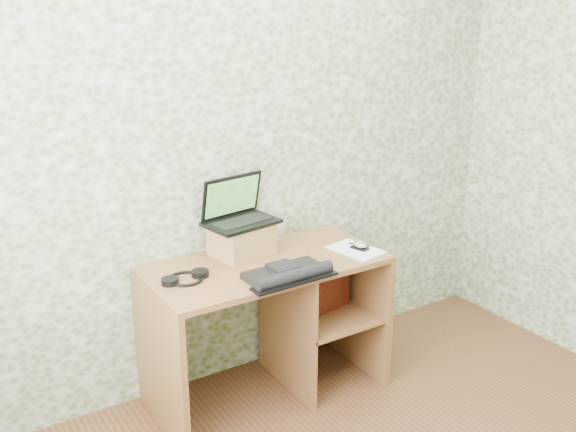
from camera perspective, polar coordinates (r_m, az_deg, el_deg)
wall_back at (r=3.32m, az=-4.82°, el=6.50°), size 3.50×0.00×3.50m
desk at (r=3.39m, az=-1.04°, el=-7.87°), size 1.20×0.60×0.75m
riser at (r=3.28m, az=-4.14°, el=-2.11°), size 0.31×0.27×0.17m
laptop at (r=3.26m, az=-4.52°, el=0.38°), size 0.39×0.30×0.24m
keyboard at (r=3.03m, az=0.00°, el=-5.13°), size 0.45×0.24×0.06m
headphones at (r=3.04m, az=-9.10°, el=-5.46°), size 0.24×0.18×0.03m
notepad at (r=3.36m, az=6.00°, el=-3.06°), size 0.24×0.30×0.01m
mouse at (r=3.36m, az=6.40°, el=-2.66°), size 0.09×0.11×0.03m
pen at (r=3.42m, az=6.31°, el=-2.52°), size 0.07×0.10×0.01m
red_box at (r=3.50m, az=3.64°, el=-5.95°), size 0.26×0.13×0.30m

